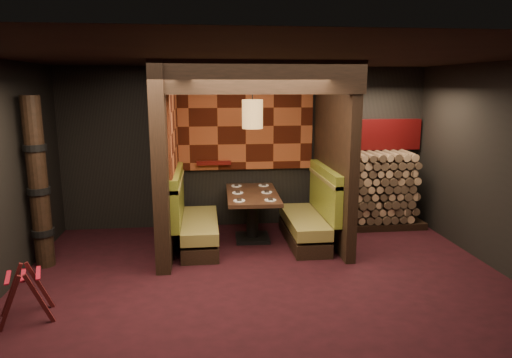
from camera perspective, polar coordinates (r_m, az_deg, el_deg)
The scene contains 20 objects.
floor at distance 5.96m, azimuth 1.45°, elevation -13.55°, with size 6.50×5.50×0.02m, color black.
ceiling at distance 5.40m, azimuth 1.62°, elevation 15.16°, with size 6.50×5.50×0.02m, color black.
wall_back at distance 8.21m, azimuth -1.16°, elevation 3.93°, with size 6.50×0.02×2.85m, color black.
wall_front at distance 2.91m, azimuth 9.26°, elevation -10.84°, with size 6.50×0.02×2.85m, color black.
partition_left at distance 7.10m, azimuth -11.22°, elevation 2.49°, with size 0.20×2.20×2.85m, color black.
partition_right at distance 7.42m, azimuth 9.68°, elevation 2.93°, with size 0.15×2.10×2.85m, color black.
header_beam at distance 6.09m, azimuth 0.42°, elevation 12.60°, with size 2.85×0.18×0.44m, color black.
tapa_back_panel at distance 8.12m, azimuth -1.31°, elevation 6.64°, with size 2.40×0.06×1.55m, color #9C4724.
tapa_side_panel at distance 7.21m, azimuth -10.29°, elevation 6.07°, with size 0.04×1.85×1.45m, color #9C4724.
lacquer_shelf at distance 8.11m, azimuth -5.30°, elevation 2.03°, with size 0.60×0.12×0.07m, color #5A100D.
booth_bench_left at distance 7.31m, azimuth -7.86°, elevation -5.38°, with size 0.68×1.60×1.14m.
booth_bench_right at distance 7.50m, azimuth 6.81°, elevation -4.91°, with size 0.68×1.60×1.14m.
dining_table at distance 7.51m, azimuth -0.47°, elevation -3.50°, with size 0.87×1.54×0.80m.
place_settings at distance 7.45m, azimuth -0.47°, elevation -1.67°, with size 0.69×1.23×0.03m.
pendant_lamp at distance 7.21m, azimuth -0.44°, elevation 8.12°, with size 0.33×0.33×0.99m.
luggage_rack at distance 5.71m, azimuth -26.90°, elevation -12.51°, with size 0.68×0.57×0.63m.
totem_column at distance 6.97m, azimuth -25.57°, elevation -0.61°, with size 0.31×0.31×2.40m.
firewood_stack at distance 8.48m, azimuth 14.71°, elevation -1.32°, with size 1.73×0.70×1.36m.
mosaic_header at distance 8.62m, azimuth 14.25°, elevation 5.40°, with size 1.83×0.10×0.56m, color maroon.
bay_front_post at distance 7.69m, azimuth 9.80°, elevation 3.23°, with size 0.08×0.08×2.85m, color black.
Camera 1 is at (-0.76, -5.34, 2.53)m, focal length 32.00 mm.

